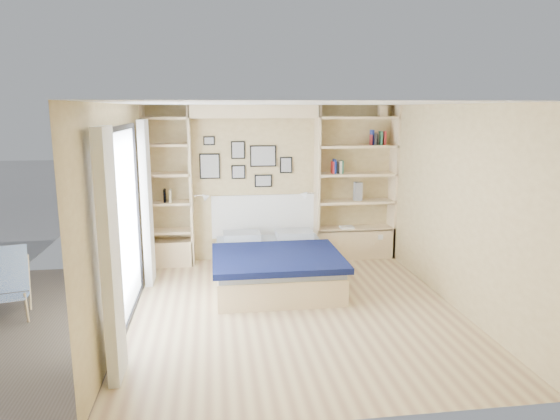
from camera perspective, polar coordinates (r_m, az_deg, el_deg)
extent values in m
plane|color=tan|center=(6.29, 1.68, -11.36)|extent=(4.50, 4.50, 0.00)
plane|color=tan|center=(8.11, -0.88, 3.05)|extent=(4.00, 0.00, 4.00)
plane|color=tan|center=(3.79, 7.43, -6.97)|extent=(4.00, 0.00, 4.00)
plane|color=tan|center=(5.93, -17.69, -0.66)|extent=(0.00, 4.50, 4.50)
plane|color=tan|center=(6.54, 19.30, 0.35)|extent=(0.00, 4.50, 4.50)
plane|color=white|center=(5.79, 1.83, 12.07)|extent=(4.50, 4.50, 0.00)
cube|color=beige|center=(7.88, -10.15, 2.63)|extent=(0.04, 0.35, 2.50)
cube|color=beige|center=(8.05, 4.23, 2.96)|extent=(0.04, 0.35, 2.50)
cube|color=beige|center=(7.81, -2.97, 11.19)|extent=(2.00, 0.35, 0.20)
cube|color=beige|center=(8.41, 12.81, 3.07)|extent=(0.04, 0.35, 2.50)
cube|color=beige|center=(7.94, -15.06, 2.48)|extent=(0.04, 0.35, 2.50)
cube|color=beige|center=(8.41, 8.47, -3.72)|extent=(1.30, 0.35, 0.50)
cube|color=beige|center=(8.13, -12.36, -4.77)|extent=(0.70, 0.35, 0.40)
cube|color=black|center=(5.80, -17.99, 8.85)|extent=(0.04, 2.08, 0.06)
cube|color=black|center=(6.28, -16.73, -11.60)|extent=(0.04, 2.08, 0.06)
cube|color=black|center=(4.98, -19.20, -4.79)|extent=(0.04, 0.06, 2.20)
cube|color=black|center=(6.94, -15.98, -0.10)|extent=(0.04, 0.06, 2.20)
cube|color=silver|center=(5.95, -17.43, -1.88)|extent=(0.01, 2.00, 2.20)
cube|color=white|center=(4.69, -18.82, -5.14)|extent=(0.10, 0.45, 2.30)
cube|color=white|center=(7.19, -14.98, 0.75)|extent=(0.10, 0.45, 2.30)
cube|color=beige|center=(8.35, 8.52, -2.07)|extent=(1.30, 0.35, 0.04)
cube|color=beige|center=(8.26, 8.62, 0.97)|extent=(1.30, 0.35, 0.04)
cube|color=beige|center=(8.19, 8.71, 4.07)|extent=(1.30, 0.35, 0.04)
cube|color=beige|center=(8.14, 8.81, 7.21)|extent=(1.30, 0.35, 0.04)
cube|color=beige|center=(8.12, 8.91, 10.37)|extent=(1.30, 0.35, 0.04)
cube|color=beige|center=(8.04, -12.47, -2.38)|extent=(0.70, 0.35, 0.04)
cube|color=beige|center=(7.95, -12.61, 0.77)|extent=(0.70, 0.35, 0.04)
cube|color=beige|center=(7.88, -12.75, 3.99)|extent=(0.70, 0.35, 0.04)
cube|color=beige|center=(7.83, -12.90, 7.25)|extent=(0.70, 0.35, 0.04)
cube|color=beige|center=(7.82, -13.03, 10.18)|extent=(0.70, 0.35, 0.04)
cube|color=beige|center=(7.15, -0.69, -6.96)|extent=(1.63, 2.04, 0.36)
cube|color=#9CA2AA|center=(7.08, -0.70, -5.21)|extent=(1.59, 2.00, 0.10)
cube|color=#0B1138|center=(6.73, -0.33, -5.48)|extent=(1.73, 1.43, 0.08)
cube|color=#9CA2AA|center=(7.70, -4.37, -3.00)|extent=(0.56, 0.41, 0.12)
cube|color=#9CA2AA|center=(7.79, 1.62, -2.80)|extent=(0.56, 0.41, 0.12)
cube|color=white|center=(8.16, -1.75, -0.68)|extent=(1.73, 0.04, 0.70)
cube|color=black|center=(7.99, -8.03, 4.98)|extent=(0.32, 0.02, 0.40)
cube|color=gray|center=(7.97, -8.03, 4.97)|extent=(0.28, 0.01, 0.36)
cube|color=black|center=(7.97, -4.82, 6.85)|extent=(0.22, 0.02, 0.28)
cube|color=gray|center=(7.96, -4.82, 6.84)|extent=(0.18, 0.01, 0.24)
cube|color=black|center=(8.01, -4.78, 4.35)|extent=(0.22, 0.02, 0.22)
cube|color=gray|center=(8.00, -4.78, 4.34)|extent=(0.18, 0.01, 0.18)
cube|color=black|center=(8.01, -1.94, 6.19)|extent=(0.42, 0.02, 0.34)
cube|color=gray|center=(8.00, -1.93, 6.18)|extent=(0.38, 0.01, 0.30)
cube|color=black|center=(8.06, -1.92, 3.36)|extent=(0.28, 0.02, 0.20)
cube|color=gray|center=(8.05, -1.91, 3.34)|extent=(0.24, 0.01, 0.16)
cube|color=black|center=(8.07, 0.69, 5.16)|extent=(0.20, 0.02, 0.26)
cube|color=gray|center=(8.06, 0.70, 5.16)|extent=(0.16, 0.01, 0.22)
cube|color=black|center=(7.95, -8.11, 7.85)|extent=(0.18, 0.02, 0.14)
cube|color=gray|center=(7.94, -8.11, 7.84)|extent=(0.14, 0.01, 0.10)
cylinder|color=silver|center=(7.83, -9.12, 1.64)|extent=(0.20, 0.02, 0.02)
cone|color=white|center=(7.83, -8.38, 1.51)|extent=(0.13, 0.12, 0.15)
cylinder|color=silver|center=(7.97, 3.34, 1.94)|extent=(0.20, 0.02, 0.02)
cone|color=white|center=(7.95, 2.63, 1.78)|extent=(0.13, 0.12, 0.15)
cube|color=#A51E1E|center=(8.07, 6.02, 4.84)|extent=(0.02, 0.15, 0.19)
cube|color=navy|center=(8.07, 6.23, 4.99)|extent=(0.03, 0.15, 0.23)
cube|color=black|center=(8.09, 6.58, 4.83)|extent=(0.03, 0.15, 0.18)
cube|color=#BFB28C|center=(8.09, 6.84, 4.91)|extent=(0.04, 0.15, 0.21)
cube|color=#26593F|center=(8.10, 7.05, 4.92)|extent=(0.03, 0.15, 0.21)
cube|color=maroon|center=(8.20, 10.42, 7.90)|extent=(0.02, 0.15, 0.16)
cube|color=navy|center=(8.20, 10.46, 8.17)|extent=(0.03, 0.15, 0.24)
cube|color=black|center=(8.22, 10.91, 7.96)|extent=(0.03, 0.15, 0.19)
cube|color=#BFB28C|center=(8.22, 10.92, 8.00)|extent=(0.04, 0.15, 0.20)
cube|color=#26593F|center=(8.25, 11.41, 8.07)|extent=(0.03, 0.15, 0.22)
cube|color=#A51E1E|center=(8.26, 11.77, 8.06)|extent=(0.03, 0.15, 0.22)
cube|color=navy|center=(7.93, -13.01, 1.51)|extent=(0.02, 0.15, 0.17)
cube|color=black|center=(7.93, -13.03, 1.61)|extent=(0.03, 0.15, 0.20)
cube|color=#BFB28C|center=(7.92, -12.40, 1.61)|extent=(0.03, 0.15, 0.19)
cube|color=beige|center=(8.24, 11.67, 10.95)|extent=(0.13, 0.13, 0.15)
cone|color=beige|center=(8.24, 11.70, 11.75)|extent=(0.20, 0.20, 0.08)
cube|color=slate|center=(8.23, 8.89, 2.13)|extent=(0.12, 0.12, 0.30)
cube|color=white|center=(8.25, 7.64, -1.96)|extent=(0.22, 0.16, 0.03)
cylinder|color=tan|center=(6.47, -26.97, -10.00)|extent=(0.06, 0.14, 0.41)
cylinder|color=tan|center=(6.98, -26.75, -7.54)|extent=(0.12, 0.33, 0.67)
cube|color=#2854A2|center=(6.66, -28.91, -8.81)|extent=(0.60, 0.67, 0.15)
cube|color=#2854A2|center=(6.97, -28.78, -5.95)|extent=(0.51, 0.34, 0.55)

